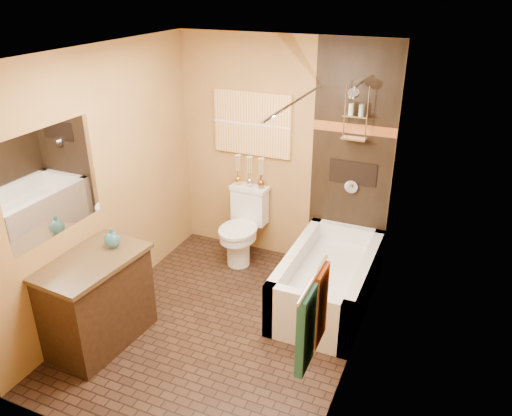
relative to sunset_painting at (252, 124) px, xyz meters
The scene contains 23 objects.
floor 2.17m from the sunset_painting, 76.97° to the right, with size 3.00×3.00×0.00m, color black.
wall_left 1.73m from the sunset_painting, 120.21° to the right, with size 0.02×3.00×2.50m, color #AE8743.
wall_right 2.15m from the sunset_painting, 43.74° to the right, with size 0.02×3.00×2.50m, color #AE8743.
wall_back 0.46m from the sunset_painting, ahead, with size 2.40×0.02×2.50m, color #AE8743.
wall_front 3.01m from the sunset_painting, 83.46° to the right, with size 2.40×0.02×2.50m, color #AE8743.
ceiling 1.79m from the sunset_painting, 76.97° to the right, with size 3.00×3.00×0.00m, color silver.
alcove_tile_back 1.16m from the sunset_painting, ahead, with size 0.85×0.01×2.50m, color black.
alcove_tile_right 1.72m from the sunset_painting, 25.36° to the right, with size 0.01×1.50×2.50m, color black.
mosaic_band_back 1.12m from the sunset_painting, ahead, with size 0.85×0.01×0.10m, color #943F1B.
mosaic_band_right 1.68m from the sunset_painting, 25.51° to the right, with size 0.01×1.50×0.10m, color #943F1B.
alcove_niche 1.21m from the sunset_painting, ahead, with size 0.50×0.01×0.25m, color black.
shower_fixtures 1.15m from the sunset_painting, ahead, with size 0.24×0.33×1.16m.
curtain_rod 1.14m from the sunset_painting, 44.36° to the right, with size 0.03×0.03×1.55m, color silver.
towel_bar 2.93m from the sunset_painting, 59.43° to the right, with size 0.02×0.02×0.55m, color silver.
towel_teal 3.07m from the sunset_painting, 60.51° to the right, with size 0.05×0.22×0.52m, color #1B5A5B.
towel_rust 2.85m from the sunset_painting, 57.92° to the right, with size 0.05×0.22×0.52m, color #903C1A.
sunset_painting is the anchor object (origin of this frame).
vanity_mirror 2.26m from the sunset_painting, 112.05° to the right, with size 0.01×1.00×0.90m, color white.
bathtub 1.90m from the sunset_painting, 32.43° to the right, with size 0.80×1.50×0.55m.
toilet 1.16m from the sunset_painting, 90.00° to the right, with size 0.44×0.64×0.84m.
vanity 2.44m from the sunset_painting, 105.59° to the right, with size 0.66×1.00×0.85m.
teal_bottle 2.01m from the sunset_painting, 106.19° to the right, with size 0.14×0.14×0.22m, color #29717D, non-canonical shape.
bud_vases 0.52m from the sunset_painting, 90.00° to the right, with size 0.36×0.07×0.35m.
Camera 1 is at (1.80, -3.38, 3.02)m, focal length 35.00 mm.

